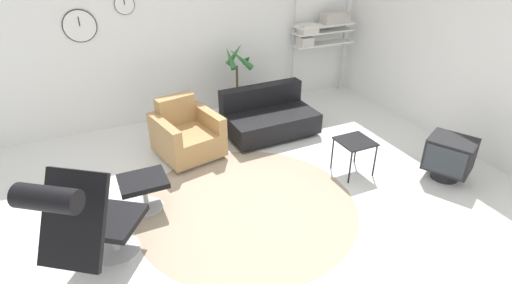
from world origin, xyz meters
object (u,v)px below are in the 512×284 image
armchair_red (186,136)px  shelf_unit (322,29)px  side_table (355,144)px  potted_plant (238,88)px  ottoman (144,186)px  couch_low (268,118)px  lounge_chair (84,218)px  crt_television (449,157)px

armchair_red → shelf_unit: 3.10m
side_table → shelf_unit: (1.01, 2.39, 0.80)m
armchair_red → potted_plant: 1.42m
ottoman → potted_plant: (1.86, 1.81, 0.20)m
ottoman → couch_low: (2.04, 1.07, -0.04)m
side_table → shelf_unit: 2.71m
lounge_chair → ottoman: (0.59, 0.82, -0.38)m
armchair_red → shelf_unit: bearing=-170.3°
side_table → potted_plant: potted_plant is taller
couch_low → side_table: 1.52m
lounge_chair → ottoman: lounge_chair is taller
crt_television → potted_plant: 3.20m
lounge_chair → armchair_red: 2.25m
couch_low → armchair_red: bearing=4.1°
ottoman → crt_television: 3.59m
lounge_chair → armchair_red: (1.34, 1.77, -0.39)m
lounge_chair → side_table: (3.09, 0.46, -0.27)m
lounge_chair → crt_television: size_ratio=1.79×
lounge_chair → potted_plant: 3.61m
side_table → crt_television: size_ratio=0.69×
armchair_red → crt_television: 3.31m
ottoman → couch_low: couch_low is taller
couch_low → potted_plant: size_ratio=1.10×
crt_television → armchair_red: bearing=28.0°
couch_low → shelf_unit: 2.00m
ottoman → potted_plant: bearing=44.2°
shelf_unit → armchair_red: bearing=-158.6°
side_table → shelf_unit: bearing=67.1°
couch_low → crt_television: couch_low is taller
side_table → lounge_chair: bearing=-171.6°
shelf_unit → crt_television: bearing=-90.9°
armchair_red → shelf_unit: shelf_unit is taller
armchair_red → potted_plant: size_ratio=0.77×
ottoman → shelf_unit: 4.15m
lounge_chair → shelf_unit: shelf_unit is taller
lounge_chair → crt_television: 4.08m
side_table → crt_television: 1.13m
shelf_unit → side_table: bearing=-112.9°
ottoman → shelf_unit: shelf_unit is taller
lounge_chair → armchair_red: bearing=88.5°
armchair_red → side_table: (1.75, -1.31, 0.12)m
couch_low → crt_television: bearing=123.7°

